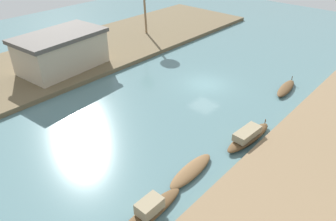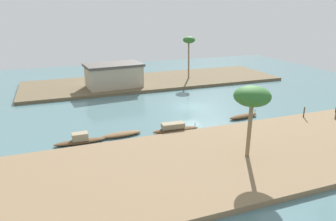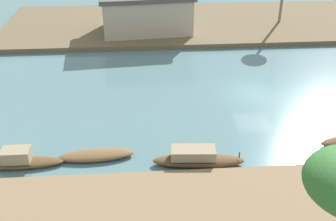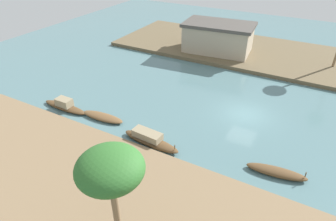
% 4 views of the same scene
% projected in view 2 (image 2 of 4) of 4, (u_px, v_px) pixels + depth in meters
% --- Properties ---
extents(river_water, '(75.58, 75.58, 0.00)m').
position_uv_depth(river_water, '(190.00, 106.00, 42.27)').
color(river_water, slate).
rests_on(river_water, ground).
extents(riverbank_left, '(44.57, 13.46, 0.45)m').
position_uv_depth(riverbank_left, '(262.00, 152.00, 28.42)').
color(riverbank_left, '#846B4C').
rests_on(riverbank_left, ground).
extents(riverbank_right, '(44.57, 13.46, 0.45)m').
position_uv_depth(riverbank_right, '(154.00, 81.00, 55.98)').
color(riverbank_right, brown).
rests_on(riverbank_right, ground).
extents(sampan_open_hull, '(4.23, 1.37, 0.39)m').
position_uv_depth(sampan_open_hull, '(122.00, 134.00, 32.45)').
color(sampan_open_hull, brown).
rests_on(sampan_open_hull, river_water).
extents(sampan_with_red_awning, '(4.16, 1.52, 0.82)m').
position_uv_depth(sampan_with_red_awning, '(243.00, 116.00, 37.79)').
color(sampan_with_red_awning, brown).
rests_on(sampan_with_red_awning, river_water).
extents(sampan_downstream_large, '(4.98, 1.08, 1.08)m').
position_uv_depth(sampan_downstream_large, '(80.00, 140.00, 30.63)').
color(sampan_downstream_large, brown).
rests_on(sampan_downstream_large, river_water).
extents(sampan_upstream_small, '(5.08, 1.48, 1.06)m').
position_uv_depth(sampan_upstream_small, '(175.00, 129.00, 33.38)').
color(sampan_upstream_small, brown).
rests_on(sampan_upstream_small, river_water).
extents(mooring_post, '(0.14, 0.14, 1.25)m').
position_uv_depth(mooring_post, '(304.00, 112.00, 36.53)').
color(mooring_post, '#4C3823').
rests_on(mooring_post, riverbank_left).
extents(palm_tree_left_near, '(3.03, 3.03, 6.20)m').
position_uv_depth(palm_tree_left_near, '(252.00, 97.00, 25.49)').
color(palm_tree_left_near, '#7F6647').
rests_on(palm_tree_left_near, riverbank_left).
extents(palm_tree_right_tall, '(2.18, 2.18, 7.41)m').
position_uv_depth(palm_tree_right_tall, '(189.00, 42.00, 55.43)').
color(palm_tree_right_tall, '#7F6647').
rests_on(palm_tree_right_tall, riverbank_right).
extents(riverside_building, '(9.33, 6.03, 3.72)m').
position_uv_depth(riverside_building, '(114.00, 75.00, 50.46)').
color(riverside_building, tan).
rests_on(riverside_building, riverbank_right).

